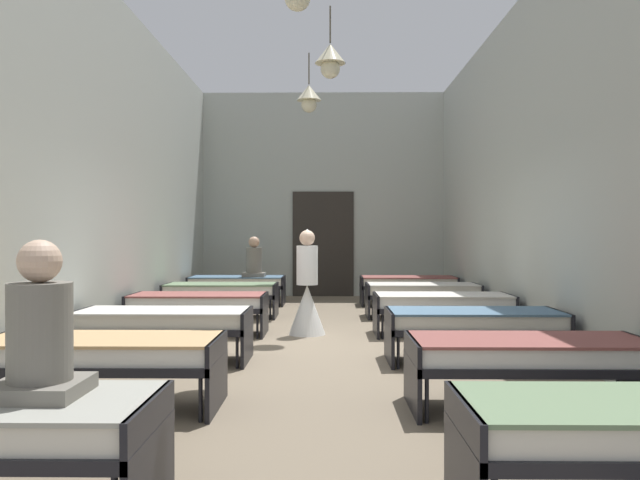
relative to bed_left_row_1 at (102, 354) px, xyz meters
name	(u,v)px	position (x,y,z in m)	size (l,w,h in m)	color
ground_plane	(319,351)	(1.71, 2.85, -0.49)	(6.13, 13.84, 0.10)	#7A6B56
room_shell	(320,170)	(1.71, 4.10, 1.91)	(5.93, 13.44, 4.68)	#B2B7AD
bed_left_row_1	(102,354)	(0.00, 0.00, 0.00)	(1.90, 0.84, 0.57)	black
bed_right_row_1	(529,355)	(3.43, 0.00, 0.00)	(1.90, 0.84, 0.57)	black
bed_left_row_2	(163,322)	(0.00, 1.90, 0.00)	(1.90, 0.84, 0.57)	black
bed_right_row_2	(474,322)	(3.43, 1.90, 0.00)	(1.90, 0.84, 0.57)	black
bed_left_row_3	(198,303)	(0.00, 3.80, 0.00)	(1.90, 0.84, 0.57)	black
bed_right_row_3	(442,304)	(3.43, 3.80, 0.00)	(1.90, 0.84, 0.57)	black
bed_left_row_4	(221,291)	(0.00, 5.70, 0.00)	(1.90, 0.84, 0.57)	black
bed_right_row_4	(422,292)	(3.43, 5.70, 0.00)	(1.90, 0.84, 0.57)	black
bed_left_row_5	(237,283)	(0.00, 7.60, 0.00)	(1.90, 0.84, 0.57)	black
bed_right_row_5	(408,283)	(3.43, 7.60, 0.00)	(1.90, 0.84, 0.57)	black
nurse_near_aisle	(307,297)	(1.53, 3.83, 0.09)	(0.52, 0.52, 1.49)	white
patient_seated_primary	(254,262)	(0.35, 7.50, 0.43)	(0.44, 0.44, 0.80)	slate
patient_seated_secondary	(40,339)	(0.35, -1.85, 0.43)	(0.44, 0.44, 0.80)	slate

